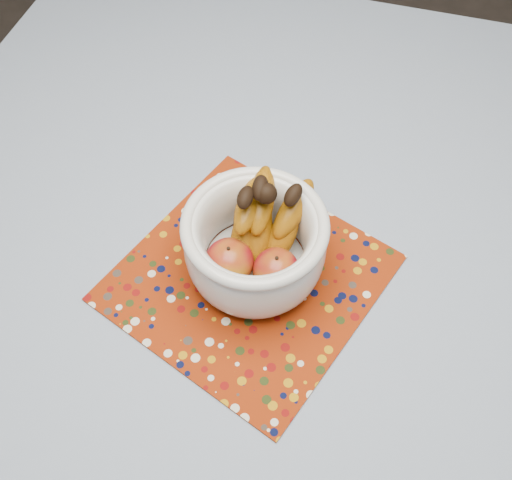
% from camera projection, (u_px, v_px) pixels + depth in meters
% --- Properties ---
extents(table, '(1.20, 1.20, 0.75)m').
position_uv_depth(table, '(273.00, 266.00, 1.02)').
color(table, brown).
rests_on(table, ground).
extents(tablecloth, '(1.32, 1.32, 0.01)m').
position_uv_depth(tablecloth, '(274.00, 239.00, 0.95)').
color(tablecloth, slate).
rests_on(tablecloth, table).
extents(placemat, '(0.45, 0.45, 0.00)m').
position_uv_depth(placemat, '(248.00, 278.00, 0.90)').
color(placemat, maroon).
rests_on(placemat, tablecloth).
extents(fruit_bowl, '(0.21, 0.22, 0.16)m').
position_uv_depth(fruit_bowl, '(259.00, 238.00, 0.85)').
color(fruit_bowl, silver).
rests_on(fruit_bowl, placemat).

